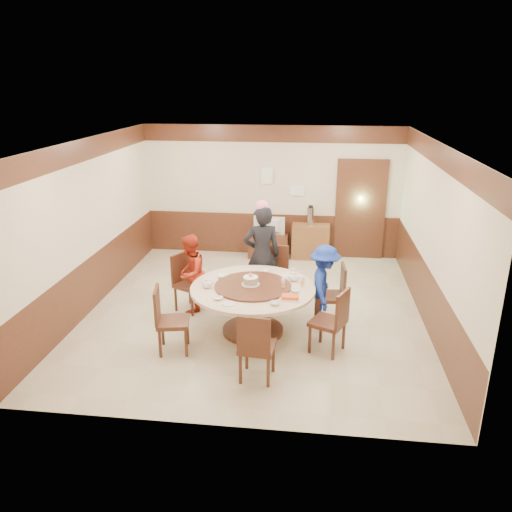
# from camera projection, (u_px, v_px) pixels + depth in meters

# --- Properties ---
(room) EXTENTS (6.00, 6.04, 2.84)m
(room) POSITION_uv_depth(u_px,v_px,m) (256.00, 250.00, 8.07)
(room) COLOR #C1B69A
(room) RESTS_ON ground
(banquet_table) EXTENTS (1.87, 1.87, 0.78)m
(banquet_table) POSITION_uv_depth(u_px,v_px,m) (253.00, 300.00, 7.53)
(banquet_table) COLOR #472316
(banquet_table) RESTS_ON ground
(chair_0) EXTENTS (0.48, 0.48, 0.97)m
(chair_0) POSITION_uv_depth(u_px,v_px,m) (330.00, 305.00, 7.90)
(chair_0) COLOR #472316
(chair_0) RESTS_ON ground
(chair_1) EXTENTS (0.49, 0.50, 0.97)m
(chair_1) POSITION_uv_depth(u_px,v_px,m) (274.00, 285.00, 8.70)
(chair_1) COLOR #472316
(chair_1) RESTS_ON ground
(chair_2) EXTENTS (0.59, 0.59, 0.97)m
(chair_2) POSITION_uv_depth(u_px,v_px,m) (190.00, 293.00, 8.37)
(chair_2) COLOR #472316
(chair_2) RESTS_ON ground
(chair_3) EXTENTS (0.52, 0.52, 0.97)m
(chair_3) POSITION_uv_depth(u_px,v_px,m) (172.00, 331.00, 7.08)
(chair_3) COLOR #472316
(chair_3) RESTS_ON ground
(chair_4) EXTENTS (0.48, 0.49, 0.97)m
(chair_4) POSITION_uv_depth(u_px,v_px,m) (257.00, 358.00, 6.40)
(chair_4) COLOR #472316
(chair_4) RESTS_ON ground
(chair_5) EXTENTS (0.59, 0.59, 0.97)m
(chair_5) POSITION_uv_depth(u_px,v_px,m) (329.00, 332.00, 7.05)
(chair_5) COLOR #472316
(chair_5) RESTS_ON ground
(person_standing) EXTENTS (0.71, 0.56, 1.73)m
(person_standing) POSITION_uv_depth(u_px,v_px,m) (262.00, 255.00, 8.47)
(person_standing) COLOR black
(person_standing) RESTS_ON ground
(person_red) EXTENTS (0.57, 0.70, 1.31)m
(person_red) POSITION_uv_depth(u_px,v_px,m) (190.00, 273.00, 8.23)
(person_red) COLOR #AE2A17
(person_red) RESTS_ON ground
(person_blue) EXTENTS (0.51, 0.86, 1.30)m
(person_blue) POSITION_uv_depth(u_px,v_px,m) (324.00, 286.00, 7.76)
(person_blue) COLOR #18309A
(person_blue) RESTS_ON ground
(birthday_cake) EXTENTS (0.27, 0.27, 0.19)m
(birthday_cake) POSITION_uv_depth(u_px,v_px,m) (251.00, 281.00, 7.44)
(birthday_cake) COLOR white
(birthday_cake) RESTS_ON banquet_table
(teapot_left) EXTENTS (0.17, 0.15, 0.13)m
(teapot_left) POSITION_uv_depth(u_px,v_px,m) (207.00, 284.00, 7.41)
(teapot_left) COLOR white
(teapot_left) RESTS_ON banquet_table
(teapot_right) EXTENTS (0.17, 0.15, 0.13)m
(teapot_right) POSITION_uv_depth(u_px,v_px,m) (293.00, 278.00, 7.65)
(teapot_right) COLOR white
(teapot_right) RESTS_ON banquet_table
(bowl_0) EXTENTS (0.16, 0.16, 0.04)m
(bowl_0) POSITION_uv_depth(u_px,v_px,m) (223.00, 276.00, 7.81)
(bowl_0) COLOR white
(bowl_0) RESTS_ON banquet_table
(bowl_1) EXTENTS (0.14, 0.14, 0.04)m
(bowl_1) POSITION_uv_depth(u_px,v_px,m) (275.00, 303.00, 6.86)
(bowl_1) COLOR white
(bowl_1) RESTS_ON banquet_table
(bowl_2) EXTENTS (0.14, 0.14, 0.03)m
(bowl_2) POSITION_uv_depth(u_px,v_px,m) (218.00, 298.00, 7.03)
(bowl_2) COLOR white
(bowl_2) RESTS_ON banquet_table
(bowl_3) EXTENTS (0.14, 0.14, 0.04)m
(bowl_3) POSITION_uv_depth(u_px,v_px,m) (295.00, 290.00, 7.28)
(bowl_3) COLOR white
(bowl_3) RESTS_ON banquet_table
(bowl_4) EXTENTS (0.15, 0.15, 0.04)m
(bowl_4) POSITION_uv_depth(u_px,v_px,m) (207.00, 281.00, 7.63)
(bowl_4) COLOR white
(bowl_4) RESTS_ON banquet_table
(bowl_5) EXTENTS (0.13, 0.13, 0.04)m
(bowl_5) POSITION_uv_depth(u_px,v_px,m) (265.00, 271.00, 8.02)
(bowl_5) COLOR white
(bowl_5) RESTS_ON banquet_table
(saucer_near) EXTENTS (0.18, 0.18, 0.01)m
(saucer_near) POSITION_uv_depth(u_px,v_px,m) (229.00, 304.00, 6.88)
(saucer_near) COLOR white
(saucer_near) RESTS_ON banquet_table
(saucer_far) EXTENTS (0.18, 0.18, 0.01)m
(saucer_far) POSITION_uv_depth(u_px,v_px,m) (285.00, 276.00, 7.88)
(saucer_far) COLOR white
(saucer_far) RESTS_ON banquet_table
(shrimp_platter) EXTENTS (0.30, 0.20, 0.06)m
(shrimp_platter) POSITION_uv_depth(u_px,v_px,m) (290.00, 298.00, 7.02)
(shrimp_platter) COLOR white
(shrimp_platter) RESTS_ON banquet_table
(bottle_0) EXTENTS (0.06, 0.06, 0.16)m
(bottle_0) POSITION_uv_depth(u_px,v_px,m) (283.00, 284.00, 7.37)
(bottle_0) COLOR silver
(bottle_0) RESTS_ON banquet_table
(bottle_1) EXTENTS (0.06, 0.06, 0.16)m
(bottle_1) POSITION_uv_depth(u_px,v_px,m) (302.00, 282.00, 7.44)
(bottle_1) COLOR silver
(bottle_1) RESTS_ON banquet_table
(bottle_2) EXTENTS (0.06, 0.06, 0.16)m
(bottle_2) POSITION_uv_depth(u_px,v_px,m) (293.00, 274.00, 7.73)
(bottle_2) COLOR silver
(bottle_2) RESTS_ON banquet_table
(tv_stand) EXTENTS (0.85, 0.45, 0.50)m
(tv_stand) POSITION_uv_depth(u_px,v_px,m) (268.00, 246.00, 10.91)
(tv_stand) COLOR #472316
(tv_stand) RESTS_ON ground
(television) EXTENTS (0.69, 0.15, 0.39)m
(television) POSITION_uv_depth(u_px,v_px,m) (269.00, 226.00, 10.76)
(television) COLOR gray
(television) RESTS_ON tv_stand
(side_cabinet) EXTENTS (0.80, 0.40, 0.75)m
(side_cabinet) POSITION_uv_depth(u_px,v_px,m) (310.00, 241.00, 10.79)
(side_cabinet) COLOR brown
(side_cabinet) RESTS_ON ground
(thermos) EXTENTS (0.15, 0.15, 0.38)m
(thermos) POSITION_uv_depth(u_px,v_px,m) (310.00, 216.00, 10.61)
(thermos) COLOR silver
(thermos) RESTS_ON side_cabinet
(notice_left) EXTENTS (0.25, 0.00, 0.35)m
(notice_left) POSITION_uv_depth(u_px,v_px,m) (267.00, 176.00, 10.61)
(notice_left) COLOR white
(notice_left) RESTS_ON room
(notice_right) EXTENTS (0.30, 0.00, 0.22)m
(notice_right) POSITION_uv_depth(u_px,v_px,m) (297.00, 190.00, 10.64)
(notice_right) COLOR white
(notice_right) RESTS_ON room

